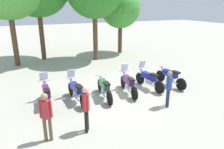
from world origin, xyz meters
TOP-DOWN VIEW (x-y plane):
  - ground_plane at (0.00, 0.00)m, footprint 80.00×80.00m
  - motorcycle_0 at (-3.23, 0.20)m, footprint 0.62×2.19m
  - motorcycle_1 at (-1.94, 0.09)m, footprint 0.62×2.19m
  - motorcycle_2 at (-0.65, -0.07)m, footprint 0.62×2.19m
  - motorcycle_3 at (0.65, -0.02)m, footprint 0.67×2.18m
  - motorcycle_4 at (1.93, 0.11)m, footprint 0.62×2.19m
  - motorcycle_5 at (3.22, -0.01)m, footprint 0.62×2.19m
  - person_0 at (-3.53, -2.39)m, footprint 0.41×0.27m
  - person_1 at (1.52, -1.99)m, footprint 0.28×0.39m
  - person_2 at (-2.24, -2.40)m, footprint 0.30×0.39m
  - tree_3 at (4.30, 8.44)m, footprint 3.42×3.42m

SIDE VIEW (x-z plane):
  - ground_plane at x=0.00m, z-range 0.00..0.00m
  - motorcycle_2 at x=-0.65m, z-range 0.01..1.00m
  - motorcycle_5 at x=3.22m, z-range 0.01..1.00m
  - motorcycle_0 at x=-3.23m, z-range -0.17..1.20m
  - motorcycle_1 at x=-1.94m, z-range -0.17..1.20m
  - motorcycle_3 at x=0.65m, z-range -0.17..1.20m
  - motorcycle_4 at x=1.93m, z-range -0.17..1.20m
  - person_1 at x=1.52m, z-range 0.13..1.73m
  - person_0 at x=-3.53m, z-range 0.14..1.80m
  - person_2 at x=-2.24m, z-range 0.14..1.82m
  - tree_3 at x=4.30m, z-range 1.08..6.71m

